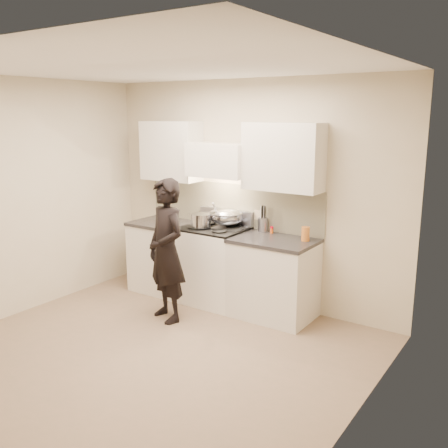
% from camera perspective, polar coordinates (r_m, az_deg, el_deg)
% --- Properties ---
extents(ground_plane, '(4.00, 4.00, 0.00)m').
position_cam_1_polar(ground_plane, '(5.13, -7.73, -14.20)').
color(ground_plane, '#836751').
extents(room_shell, '(4.04, 3.54, 2.70)m').
position_cam_1_polar(room_shell, '(4.95, -5.91, 4.35)').
color(room_shell, beige).
rests_on(room_shell, ground).
extents(stove, '(0.76, 0.65, 0.96)m').
position_cam_1_polar(stove, '(6.16, -1.13, -4.67)').
color(stove, white).
rests_on(stove, ground).
extents(counter_right, '(0.92, 0.67, 0.92)m').
position_cam_1_polar(counter_right, '(5.75, 5.69, -6.15)').
color(counter_right, silver).
rests_on(counter_right, ground).
extents(counter_left, '(0.82, 0.67, 0.92)m').
position_cam_1_polar(counter_left, '(6.63, -6.66, -3.64)').
color(counter_left, silver).
rests_on(counter_left, ground).
extents(wok, '(0.41, 0.50, 0.33)m').
position_cam_1_polar(wok, '(6.06, 0.28, 0.84)').
color(wok, '#B0B2BE').
rests_on(wok, stove).
extents(stock_pot, '(0.34, 0.27, 0.16)m').
position_cam_1_polar(stock_pot, '(6.01, -2.63, 0.42)').
color(stock_pot, '#B0B2BE').
rests_on(stock_pot, stove).
extents(utensil_crock, '(0.12, 0.12, 0.31)m').
position_cam_1_polar(utensil_crock, '(5.95, 4.46, 0.05)').
color(utensil_crock, '#9597A6').
rests_on(utensil_crock, counter_right).
extents(spice_jar, '(0.04, 0.04, 0.08)m').
position_cam_1_polar(spice_jar, '(5.87, 5.48, -0.67)').
color(spice_jar, '#D95112').
rests_on(spice_jar, counter_right).
extents(oil_glass, '(0.09, 0.09, 0.16)m').
position_cam_1_polar(oil_glass, '(5.57, 9.29, -1.12)').
color(oil_glass, '#C56B26').
rests_on(oil_glass, counter_right).
extents(person, '(0.69, 0.57, 1.61)m').
position_cam_1_polar(person, '(5.58, -6.60, -3.05)').
color(person, black).
rests_on(person, ground).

